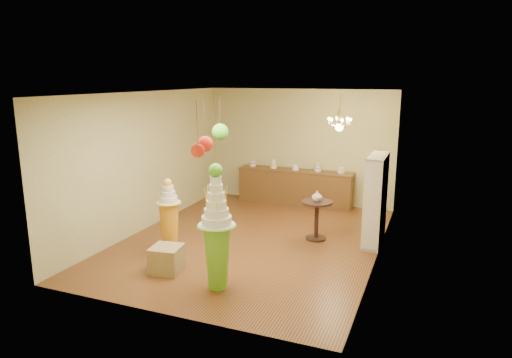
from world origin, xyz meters
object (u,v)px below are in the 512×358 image
at_px(pedestal_orange, 169,223).
at_px(sideboard, 295,186).
at_px(pedestal_green, 217,240).
at_px(round_table, 317,215).

bearing_deg(pedestal_orange, sideboard, 74.55).
distance_m(pedestal_green, pedestal_orange, 1.75).
bearing_deg(pedestal_orange, pedestal_green, -32.60).
distance_m(pedestal_green, round_table, 2.91).
height_order(pedestal_green, pedestal_orange, pedestal_green).
xyz_separation_m(pedestal_orange, round_table, (2.37, 1.82, -0.10)).
xyz_separation_m(pedestal_orange, sideboard, (1.17, 4.24, -0.15)).
bearing_deg(pedestal_green, round_table, 71.87).
bearing_deg(pedestal_green, pedestal_orange, 147.40).
bearing_deg(sideboard, pedestal_green, -86.73).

